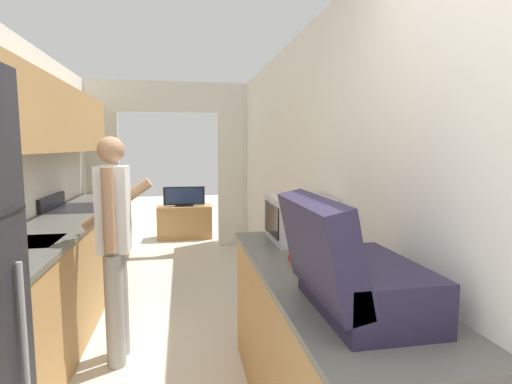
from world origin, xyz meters
TOP-DOWN VIEW (x-y plane):
  - wall_right at (1.21, 2.12)m, footprint 0.06×7.83m
  - wall_far_with_doorway at (0.00, 5.46)m, footprint 2.75×0.06m
  - counter_left at (-0.88, 2.92)m, footprint 0.62×4.17m
  - counter_right at (0.88, 1.23)m, footprint 0.62×2.00m
  - range_oven at (-0.87, 3.74)m, footprint 0.66×0.80m
  - person at (-0.30, 2.22)m, footprint 0.52×0.38m
  - suitcase at (0.81, 0.73)m, footprint 0.47×0.62m
  - microwave at (0.96, 1.91)m, footprint 0.39×0.47m
  - book_stack at (0.87, 1.35)m, footprint 0.25×0.25m
  - tv_cabinet at (0.21, 6.10)m, footprint 0.90×0.42m
  - television at (0.21, 6.06)m, footprint 0.68×0.16m

SIDE VIEW (x-z plane):
  - tv_cabinet at x=0.21m, z-range 0.00..0.55m
  - counter_right at x=0.88m, z-range 0.00..0.91m
  - counter_left at x=-0.88m, z-range 0.00..0.91m
  - range_oven at x=-0.87m, z-range -0.06..0.98m
  - television at x=0.21m, z-range 0.55..0.87m
  - person at x=-0.30m, z-range 0.06..1.67m
  - book_stack at x=0.87m, z-range 0.91..0.96m
  - microwave at x=0.96m, z-range 0.91..1.21m
  - suitcase at x=0.81m, z-range 0.84..1.29m
  - wall_right at x=1.21m, z-range 0.00..2.50m
  - wall_far_with_doorway at x=0.00m, z-range 0.17..2.67m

